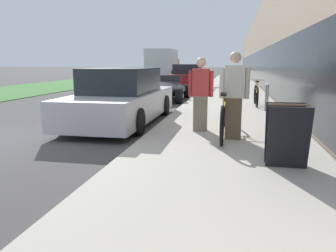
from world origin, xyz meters
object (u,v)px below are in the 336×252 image
object	(u,v)px
bike_rack_hoop	(267,95)
cruiser_bike_nearest	(256,95)
parked_sedan_curbside	(122,98)
person_rider	(234,96)
vintage_roadster_curbside	(166,90)
parked_sedan_far	(188,78)
moving_truck	(163,64)
person_bystander	(201,94)
tandem_bicycle	(224,116)
sandwich_board_sign	(287,135)

from	to	relation	value
bike_rack_hoop	cruiser_bike_nearest	bearing A→B (deg)	97.39
bike_rack_hoop	parked_sedan_curbside	bearing A→B (deg)	-152.83
person_rider	parked_sedan_curbside	world-z (taller)	person_rider
vintage_roadster_curbside	parked_sedan_far	bearing A→B (deg)	89.28
person_rider	bike_rack_hoop	size ratio (longest dim) A/B	1.97
parked_sedan_far	moving_truck	distance (m)	14.49
cruiser_bike_nearest	parked_sedan_curbside	xyz separation A→B (m)	(-3.61, -3.53, 0.18)
cruiser_bike_nearest	parked_sedan_curbside	size ratio (longest dim) A/B	0.36
person_bystander	moving_truck	bearing A→B (deg)	103.85
vintage_roadster_curbside	bike_rack_hoop	bearing A→B (deg)	-42.34
parked_sedan_curbside	parked_sedan_far	size ratio (longest dim) A/B	1.11
cruiser_bike_nearest	parked_sedan_curbside	distance (m)	5.05
bike_rack_hoop	cruiser_bike_nearest	distance (m)	1.59
tandem_bicycle	person_bystander	xyz separation A→B (m)	(-0.51, 0.31, 0.40)
person_bystander	sandwich_board_sign	distance (m)	2.69
cruiser_bike_nearest	moving_truck	world-z (taller)	moving_truck
sandwich_board_sign	parked_sedan_curbside	world-z (taller)	parked_sedan_curbside
moving_truck	tandem_bicycle	bearing A→B (deg)	-75.27
person_rider	parked_sedan_curbside	bearing A→B (deg)	148.36
bike_rack_hoop	parked_sedan_far	xyz separation A→B (m)	(-3.68, 9.48, 0.06)
moving_truck	bike_rack_hoop	bearing A→B (deg)	-70.67
sandwich_board_sign	moving_truck	xyz separation A→B (m)	(-7.94, 28.55, 0.89)
tandem_bicycle	bike_rack_hoop	size ratio (longest dim) A/B	3.10
person_rider	bike_rack_hoop	xyz separation A→B (m)	(0.96, 3.71, -0.32)
bike_rack_hoop	parked_sedan_far	bearing A→B (deg)	111.22
moving_truck	vintage_roadster_curbside	bearing A→B (deg)	-77.50
bike_rack_hoop	cruiser_bike_nearest	size ratio (longest dim) A/B	0.50
tandem_bicycle	person_bystander	size ratio (longest dim) A/B	1.67
tandem_bicycle	parked_sedan_curbside	xyz separation A→B (m)	(-2.66, 1.43, 0.16)
bike_rack_hoop	sandwich_board_sign	bearing A→B (deg)	-92.31
vintage_roadster_curbside	parked_sedan_far	distance (m)	6.06
moving_truck	person_rider	bearing A→B (deg)	-75.07
bike_rack_hoop	sandwich_board_sign	world-z (taller)	sandwich_board_sign
bike_rack_hoop	person_bystander	bearing A→B (deg)	-118.43
person_bystander	bike_rack_hoop	world-z (taller)	person_bystander
moving_truck	cruiser_bike_nearest	bearing A→B (deg)	-69.86
person_bystander	sandwich_board_sign	world-z (taller)	person_bystander
bike_rack_hoop	parked_sedan_curbside	size ratio (longest dim) A/B	0.18
person_rider	parked_sedan_curbside	size ratio (longest dim) A/B	0.35
parked_sedan_curbside	vintage_roadster_curbside	distance (m)	5.39
sandwich_board_sign	person_bystander	bearing A→B (deg)	122.99
person_bystander	bike_rack_hoop	distance (m)	3.51
person_rider	sandwich_board_sign	xyz separation A→B (m)	(0.75, -1.60, -0.39)
parked_sedan_curbside	parked_sedan_far	distance (m)	11.44
parked_sedan_far	cruiser_bike_nearest	bearing A→B (deg)	-66.28
bike_rack_hoop	moving_truck	size ratio (longest dim) A/B	0.13
person_bystander	sandwich_board_sign	size ratio (longest dim) A/B	1.74
tandem_bicycle	sandwich_board_sign	distance (m)	2.14
cruiser_bike_nearest	vintage_roadster_curbside	distance (m)	4.01
person_bystander	parked_sedan_curbside	xyz separation A→B (m)	(-2.15, 1.12, -0.24)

